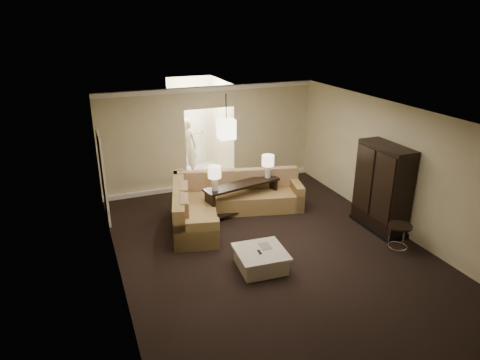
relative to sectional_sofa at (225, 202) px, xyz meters
name	(u,v)px	position (x,y,z in m)	size (l,w,h in m)	color
ground	(273,252)	(0.33, -1.96, -0.37)	(8.00, 8.00, 0.00)	black
wall_back	(210,137)	(0.33, 2.04, 1.03)	(6.00, 0.04, 2.80)	beige
wall_front	(432,315)	(0.33, -5.96, 1.03)	(6.00, 0.04, 2.80)	beige
wall_left	(115,214)	(-2.67, -1.96, 1.03)	(0.04, 8.00, 2.80)	beige
wall_right	(399,169)	(3.33, -1.96, 1.03)	(0.04, 8.00, 2.80)	beige
ceiling	(277,118)	(0.33, -1.96, 2.43)	(6.00, 8.00, 0.02)	silver
crown_molding	(210,89)	(0.33, 1.99, 2.36)	(6.00, 0.10, 0.12)	white
baseboard	(212,183)	(0.33, 1.99, -0.31)	(6.00, 0.10, 0.12)	white
side_door	(103,178)	(-2.64, 0.84, 0.68)	(0.05, 0.90, 2.10)	silver
foyer	(197,130)	(0.33, 3.38, 0.93)	(1.44, 2.02, 2.80)	silver
sectional_sofa	(225,202)	(0.00, 0.00, 0.00)	(3.63, 2.66, 0.94)	brown
coffee_table	(261,259)	(-0.13, -2.40, -0.18)	(0.99, 0.99, 0.39)	beige
console_table	(242,195)	(0.47, 0.04, 0.08)	(2.01, 0.82, 0.76)	black
armoire	(382,190)	(3.02, -1.88, 0.56)	(0.58, 1.36, 1.96)	black
drink_table	(399,232)	(2.73, -2.86, 0.05)	(0.47, 0.47, 0.59)	black
table_lamp_left	(215,174)	(-0.27, -0.11, 0.77)	(0.30, 0.30, 0.58)	white
table_lamp_right	(268,163)	(1.21, 0.18, 0.77)	(0.30, 0.30, 0.58)	white
pendant_light	(226,129)	(0.33, 0.74, 1.58)	(0.38, 0.38, 1.09)	black
person	(186,145)	(-0.12, 2.97, 0.61)	(0.71, 0.47, 1.97)	beige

